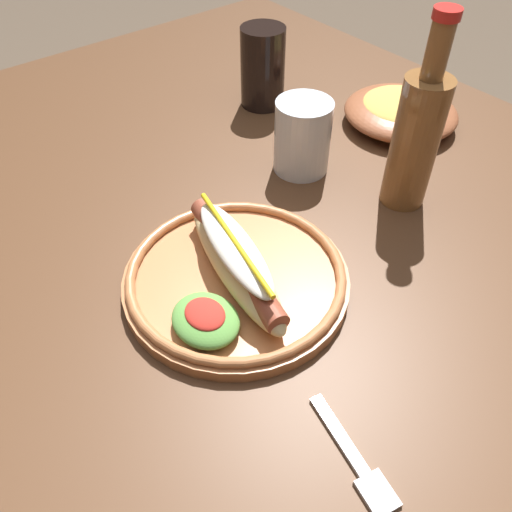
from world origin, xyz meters
The scene contains 8 objects.
ground_plane centered at (0.00, 0.00, 0.00)m, with size 8.00×8.00×0.00m, color brown.
dining_table centered at (0.00, 0.00, 0.65)m, with size 1.37×1.00×0.74m.
hot_dog_plate centered at (0.06, -0.15, 0.76)m, with size 0.27×0.27×0.08m.
fork centered at (0.29, -0.19, 0.74)m, with size 0.12×0.04×0.00m.
soda_cup centered at (-0.26, 0.16, 0.81)m, with size 0.08×0.08×0.13m, color black.
water_cup centered at (-0.07, 0.08, 0.79)m, with size 0.08×0.08×0.11m, color silver.
glass_bottle centered at (0.07, 0.14, 0.84)m, with size 0.06×0.06×0.26m.
side_bowl centered at (-0.06, 0.29, 0.76)m, with size 0.19×0.19×0.05m.
Camera 1 is at (0.39, -0.39, 1.20)m, focal length 36.41 mm.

